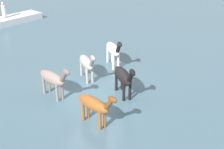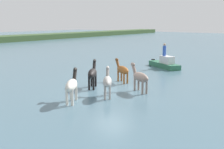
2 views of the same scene
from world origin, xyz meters
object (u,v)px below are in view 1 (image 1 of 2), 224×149
Objects in this scene: horse_chestnut_trailing at (95,105)px; person_boatman_standing at (4,10)px; boat_launch_far at (8,22)px; horse_mid_herd at (87,63)px; horse_dun_straggler at (113,50)px; horse_pinto_flank at (53,78)px; horse_lead at (124,77)px.

person_boatman_standing reaches higher than horse_chestnut_trailing.
horse_chestnut_trailing is at bearing 44.13° from person_boatman_standing.
horse_chestnut_trailing is 16.57m from boat_launch_far.
horse_dun_straggler is at bearing 121.02° from horse_mid_herd.
horse_pinto_flank reaches higher than horse_chestnut_trailing.
horse_mid_herd is (-2.22, 0.87, -0.02)m from horse_pinto_flank.
horse_lead reaches higher than horse_mid_herd.
boat_launch_far is at bearing -161.47° from horse_lead.
horse_pinto_flank is 0.99× the size of horse_lead.
horse_lead is 3.63m from horse_dun_straggler.
horse_mid_herd is (-1.23, -2.25, -0.06)m from horse_lead.
horse_lead is 1.80× the size of person_boatman_standing.
horse_mid_herd reaches higher than horse_chestnut_trailing.
horse_lead is at bearing 108.07° from horse_chestnut_trailing.
horse_pinto_flank is 1.00× the size of horse_dun_straggler.
horse_dun_straggler reaches higher than horse_mid_herd.
horse_dun_straggler is at bearing -93.69° from boat_launch_far.
horse_pinto_flank is at bearing -58.77° from horse_mid_herd.
horse_lead reaches higher than horse_pinto_flank.
horse_dun_straggler is 0.37× the size of boat_launch_far.
horse_dun_straggler reaches higher than horse_pinto_flank.
horse_lead is 2.75m from horse_chestnut_trailing.
boat_launch_far is (-9.34, -11.90, -0.82)m from horse_lead.
boat_launch_far is (-8.11, -9.65, -0.76)m from horse_mid_herd.
horse_pinto_flank is 1.09× the size of horse_mid_herd.
horse_pinto_flank is 1.05× the size of horse_chestnut_trailing.
horse_lead is at bearing 24.01° from horse_mid_herd.
horse_chestnut_trailing reaches higher than boat_launch_far.
horse_dun_straggler is at bearing 169.54° from horse_lead.
horse_dun_straggler is (-6.04, -0.88, 0.07)m from horse_chestnut_trailing.
horse_lead is 15.15m from boat_launch_far.
boat_launch_far is (-6.00, -10.49, -0.81)m from horse_dun_straggler.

